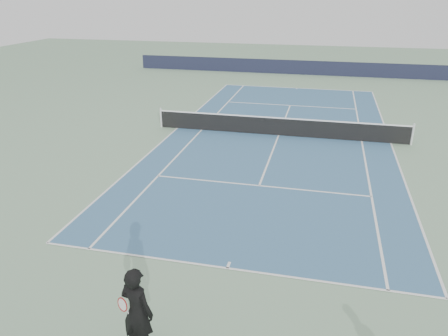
# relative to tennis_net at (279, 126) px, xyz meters

# --- Properties ---
(ground) EXTENTS (80.00, 80.00, 0.00)m
(ground) POSITION_rel_tennis_net_xyz_m (0.00, 0.00, -0.50)
(ground) COLOR gray
(court_surface) EXTENTS (10.97, 23.77, 0.01)m
(court_surface) POSITION_rel_tennis_net_xyz_m (0.00, 0.00, -0.50)
(court_surface) COLOR #396387
(court_surface) RESTS_ON ground
(tennis_net) EXTENTS (12.90, 0.10, 1.07)m
(tennis_net) POSITION_rel_tennis_net_xyz_m (0.00, 0.00, 0.00)
(tennis_net) COLOR silver
(tennis_net) RESTS_ON ground
(windscreen_far) EXTENTS (30.00, 0.25, 1.20)m
(windscreen_far) POSITION_rel_tennis_net_xyz_m (0.00, 17.88, 0.10)
(windscreen_far) COLOR black
(windscreen_far) RESTS_ON ground
(tennis_player) EXTENTS (0.89, 0.74, 2.03)m
(tennis_player) POSITION_rel_tennis_net_xyz_m (-1.11, -15.11, 0.51)
(tennis_player) COLOR black
(tennis_player) RESTS_ON ground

